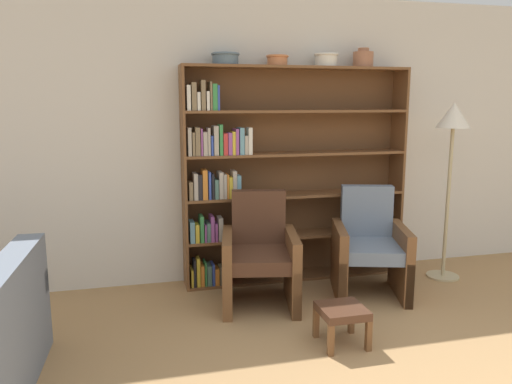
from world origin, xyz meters
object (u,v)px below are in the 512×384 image
object	(u,v)px
bowl_slate	(277,60)
armchair_leather	(260,257)
bowl_olive	(225,58)
footstool	(342,314)
bookshelf	(275,176)
vase_tall	(363,59)
floor_lamp	(453,132)
bowl_cream	(326,59)
armchair_cushioned	(369,248)

from	to	relation	value
bowl_slate	armchair_leather	size ratio (longest dim) A/B	0.22
bowl_slate	armchair_leather	bearing A→B (deg)	-119.36
bowl_olive	armchair_leather	xyz separation A→B (m)	(0.18, -0.55, -1.72)
footstool	bowl_slate	bearing A→B (deg)	93.25
bookshelf	vase_tall	size ratio (longest dim) A/B	11.26
bowl_slate	vase_tall	bearing A→B (deg)	0.00
bookshelf	armchair_leather	xyz separation A→B (m)	(-0.29, -0.57, -0.62)
bowl_olive	vase_tall	distance (m)	1.36
floor_lamp	footstool	size ratio (longest dim) A/B	5.33
vase_tall	bowl_slate	bearing A→B (deg)	180.00
bowl_cream	vase_tall	distance (m)	0.38
vase_tall	footstool	size ratio (longest dim) A/B	0.60
armchair_leather	bowl_slate	bearing A→B (deg)	-107.94
bowl_cream	armchair_leather	world-z (taller)	bowl_cream
bowl_slate	armchair_cushioned	bearing A→B (deg)	-36.88
armchair_leather	footstool	bearing A→B (deg)	125.21
armchair_leather	armchair_cushioned	xyz separation A→B (m)	(1.04, -0.00, 0.00)
bowl_cream	armchair_leather	distance (m)	1.98
vase_tall	armchair_cushioned	world-z (taller)	vase_tall
bookshelf	bowl_cream	xyz separation A→B (m)	(0.50, -0.02, 1.11)
bookshelf	bowl_slate	size ratio (longest dim) A/B	10.39
armchair_leather	footstool	world-z (taller)	armchair_leather
bowl_slate	floor_lamp	world-z (taller)	bowl_slate
bowl_olive	bowl_slate	distance (m)	0.49
floor_lamp	bowl_olive	bearing A→B (deg)	170.28
bookshelf	bowl_slate	distance (m)	1.10
floor_lamp	armchair_leather	bearing A→B (deg)	-174.73
vase_tall	armchair_cushioned	xyz separation A→B (m)	(-0.13, -0.55, -1.74)
bowl_slate	footstool	xyz separation A→B (m)	(0.08, -1.44, -1.90)
armchair_cushioned	bowl_olive	bearing A→B (deg)	-7.28
bowl_slate	bowl_cream	xyz separation A→B (m)	(0.48, -0.00, 0.01)
vase_tall	armchair_leather	world-z (taller)	vase_tall
armchair_leather	armchair_cushioned	world-z (taller)	same
vase_tall	armchair_leather	distance (m)	2.17
bowl_slate	armchair_cushioned	world-z (taller)	bowl_slate
vase_tall	bowl_olive	bearing A→B (deg)	180.00
bowl_slate	floor_lamp	size ratio (longest dim) A/B	0.12
bowl_slate	armchair_cushioned	size ratio (longest dim) A/B	0.22
footstool	bowl_cream	bearing A→B (deg)	74.30
footstool	armchair_cushioned	bearing A→B (deg)	53.57
bookshelf	vase_tall	xyz separation A→B (m)	(0.88, -0.02, 1.12)
bookshelf	bowl_cream	world-z (taller)	bowl_cream
bookshelf	vase_tall	bearing A→B (deg)	-1.26
bowl_olive	floor_lamp	world-z (taller)	bowl_olive
armchair_cushioned	floor_lamp	xyz separation A→B (m)	(0.92, 0.18, 1.04)
floor_lamp	footstool	world-z (taller)	floor_lamp
vase_tall	bowl_cream	bearing A→B (deg)	-180.00
bowl_olive	footstool	world-z (taller)	bowl_olive
bowl_slate	bookshelf	bearing A→B (deg)	126.16
bowl_olive	bookshelf	bearing A→B (deg)	2.33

